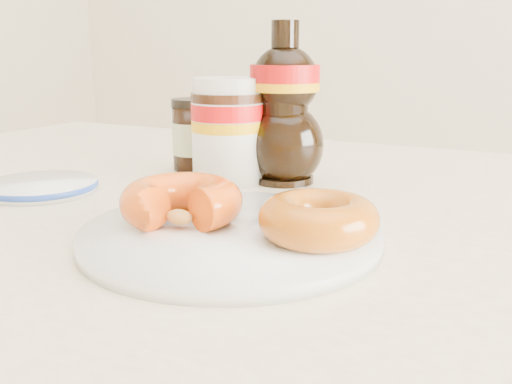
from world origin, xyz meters
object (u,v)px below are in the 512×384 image
at_px(nutella_jar, 228,126).
at_px(syrup_bottle, 284,104).
at_px(dining_table, 250,265).
at_px(donut_bitten, 182,201).
at_px(donut_whole, 318,219).
at_px(dark_jar, 194,135).
at_px(blue_rim_saucer, 41,186).
at_px(plate, 230,235).

bearing_deg(nutella_jar, syrup_bottle, 24.78).
distance_m(dining_table, donut_bitten, 0.19).
bearing_deg(donut_bitten, donut_whole, 28.64).
relative_size(syrup_bottle, dark_jar, 2.01).
bearing_deg(dining_table, syrup_bottle, 88.89).
bearing_deg(blue_rim_saucer, syrup_bottle, 37.77).
bearing_deg(plate, donut_bitten, -175.10).
bearing_deg(dining_table, plate, -68.38).
bearing_deg(syrup_bottle, dark_jar, 174.00).
relative_size(donut_whole, syrup_bottle, 0.50).
bearing_deg(donut_bitten, dining_table, 117.98).
height_order(plate, donut_bitten, donut_bitten).
xyz_separation_m(plate, syrup_bottle, (-0.06, 0.24, 0.09)).
bearing_deg(dining_table, donut_whole, -45.64).
bearing_deg(plate, donut_whole, 4.34).
xyz_separation_m(plate, donut_bitten, (-0.05, -0.00, 0.03)).
bearing_deg(blue_rim_saucer, donut_bitten, -13.86).
bearing_deg(blue_rim_saucer, dining_table, 21.30).
xyz_separation_m(plate, nutella_jar, (-0.12, 0.21, 0.06)).
xyz_separation_m(donut_bitten, blue_rim_saucer, (-0.25, 0.06, -0.03)).
xyz_separation_m(donut_whole, nutella_jar, (-0.20, 0.20, 0.04)).
height_order(donut_whole, syrup_bottle, syrup_bottle).
distance_m(dining_table, nutella_jar, 0.18).
relative_size(plate, nutella_jar, 2.01).
height_order(donut_bitten, donut_whole, donut_bitten).
distance_m(donut_bitten, dark_jar, 0.30).
height_order(dining_table, nutella_jar, nutella_jar).
distance_m(donut_whole, dark_jar, 0.38).
xyz_separation_m(nutella_jar, blue_rim_saucer, (-0.17, -0.15, -0.06)).
xyz_separation_m(plate, donut_whole, (0.08, 0.01, 0.02)).
height_order(nutella_jar, blue_rim_saucer, nutella_jar).
height_order(plate, donut_whole, donut_whole).
distance_m(plate, nutella_jar, 0.25).
bearing_deg(donut_whole, nutella_jar, 134.64).
xyz_separation_m(donut_whole, syrup_bottle, (-0.14, 0.23, 0.07)).
relative_size(nutella_jar, syrup_bottle, 0.66).
distance_m(plate, blue_rim_saucer, 0.30).
relative_size(dining_table, donut_bitten, 12.54).
distance_m(donut_bitten, syrup_bottle, 0.25).
bearing_deg(dark_jar, dining_table, -36.63).
relative_size(plate, donut_bitten, 2.39).
relative_size(donut_bitten, nutella_jar, 0.84).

